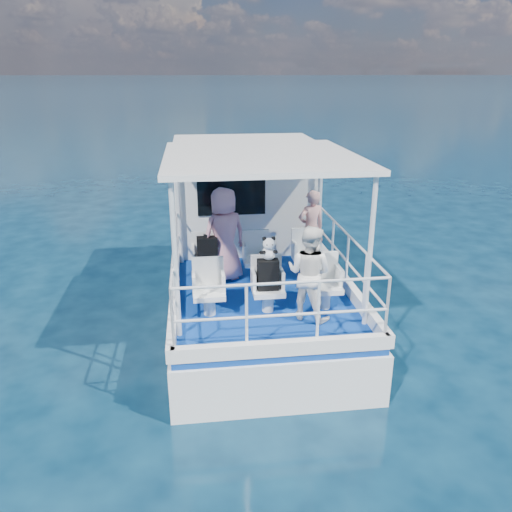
{
  "coord_description": "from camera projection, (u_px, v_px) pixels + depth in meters",
  "views": [
    {
      "loc": [
        -1.07,
        -8.01,
        4.38
      ],
      "look_at": [
        -0.09,
        -0.4,
        1.55
      ],
      "focal_mm": 35.0,
      "sensor_mm": 36.0,
      "label": 1
    }
  ],
  "objects": [
    {
      "name": "railings",
      "position": [
        263.0,
        268.0,
        8.07
      ],
      "size": [
        2.84,
        3.59,
        1.0
      ],
      "primitive_type": null,
      "color": "white",
      "rests_on": "deck"
    },
    {
      "name": "seat_center_aft",
      "position": [
        268.0,
        299.0,
        7.69
      ],
      "size": [
        0.48,
        0.46,
        0.38
      ],
      "primitive_type": "cube",
      "color": "white",
      "rests_on": "deck"
    },
    {
      "name": "backpack_center",
      "position": [
        268.0,
        275.0,
        7.51
      ],
      "size": [
        0.32,
        0.18,
        0.48
      ],
      "primitive_type": "cube",
      "color": "black",
      "rests_on": "seat_center_aft"
    },
    {
      "name": "passenger_stbd_aft",
      "position": [
        309.0,
        273.0,
        7.31
      ],
      "size": [
        0.89,
        0.86,
        1.44
      ],
      "primitive_type": "imported",
      "rotation": [
        0.0,
        0.0,
        2.48
      ],
      "color": "white",
      "rests_on": "deck"
    },
    {
      "name": "ground",
      "position": [
        258.0,
        328.0,
        9.09
      ],
      "size": [
        2000.0,
        2000.0,
        0.0
      ],
      "primitive_type": "plane",
      "color": "#061C30",
      "rests_on": "ground"
    },
    {
      "name": "hull",
      "position": [
        252.0,
        304.0,
        10.02
      ],
      "size": [
        3.0,
        7.0,
        1.6
      ],
      "primitive_type": "cube",
      "color": "white",
      "rests_on": "ground"
    },
    {
      "name": "passenger_port_fwd",
      "position": [
        224.0,
        235.0,
        8.65
      ],
      "size": [
        0.75,
        0.66,
        1.67
      ],
      "primitive_type": "imported",
      "rotation": [
        0.0,
        0.0,
        3.55
      ],
      "color": "pink",
      "rests_on": "deck"
    },
    {
      "name": "compact_camera",
      "position": [
        206.0,
        236.0,
        8.48
      ],
      "size": [
        0.09,
        0.06,
        0.06
      ],
      "primitive_type": "cube",
      "color": "black",
      "rests_on": "backpack_port"
    },
    {
      "name": "panda",
      "position": [
        269.0,
        248.0,
        7.39
      ],
      "size": [
        0.23,
        0.19,
        0.36
      ],
      "primitive_type": null,
      "color": "silver",
      "rests_on": "backpack_center"
    },
    {
      "name": "seat_stbd_fwd",
      "position": [
        306.0,
        266.0,
        9.01
      ],
      "size": [
        0.48,
        0.46,
        0.38
      ],
      "primitive_type": "cube",
      "color": "white",
      "rests_on": "deck"
    },
    {
      "name": "seat_port_aft",
      "position": [
        209.0,
        303.0,
        7.58
      ],
      "size": [
        0.48,
        0.46,
        0.38
      ],
      "primitive_type": "cube",
      "color": "white",
      "rests_on": "deck"
    },
    {
      "name": "deck",
      "position": [
        252.0,
        265.0,
        9.73
      ],
      "size": [
        2.9,
        6.9,
        0.1
      ],
      "primitive_type": "cube",
      "color": "navy",
      "rests_on": "hull"
    },
    {
      "name": "seat_stbd_aft",
      "position": [
        325.0,
        296.0,
        7.8
      ],
      "size": [
        0.48,
        0.46,
        0.38
      ],
      "primitive_type": "cube",
      "color": "white",
      "rests_on": "deck"
    },
    {
      "name": "seat_center_fwd",
      "position": [
        257.0,
        269.0,
        8.9
      ],
      "size": [
        0.48,
        0.46,
        0.38
      ],
      "primitive_type": "cube",
      "color": "white",
      "rests_on": "deck"
    },
    {
      "name": "canopy_posts",
      "position": [
        261.0,
        227.0,
        8.17
      ],
      "size": [
        2.77,
        2.97,
        2.2
      ],
      "color": "white",
      "rests_on": "deck"
    },
    {
      "name": "canopy",
      "position": [
        260.0,
        157.0,
        7.82
      ],
      "size": [
        3.0,
        3.2,
        0.08
      ],
      "primitive_type": "cube",
      "color": "white",
      "rests_on": "cabin"
    },
    {
      "name": "passenger_stbd_fwd",
      "position": [
        311.0,
        228.0,
        9.38
      ],
      "size": [
        0.6,
        0.47,
        1.46
      ],
      "primitive_type": "imported",
      "rotation": [
        0.0,
        0.0,
        3.39
      ],
      "color": "pink",
      "rests_on": "deck"
    },
    {
      "name": "seat_port_fwd",
      "position": [
        206.0,
        271.0,
        8.79
      ],
      "size": [
        0.48,
        0.46,
        0.38
      ],
      "primitive_type": "cube",
      "color": "white",
      "rests_on": "deck"
    },
    {
      "name": "backpack_port",
      "position": [
        207.0,
        250.0,
        8.58
      ],
      "size": [
        0.35,
        0.2,
        0.46
      ],
      "primitive_type": "cube",
      "color": "black",
      "rests_on": "seat_port_fwd"
    },
    {
      "name": "cabin",
      "position": [
        244.0,
        192.0,
        10.54
      ],
      "size": [
        2.85,
        2.0,
        2.2
      ],
      "primitive_type": "cube",
      "color": "white",
      "rests_on": "deck"
    }
  ]
}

